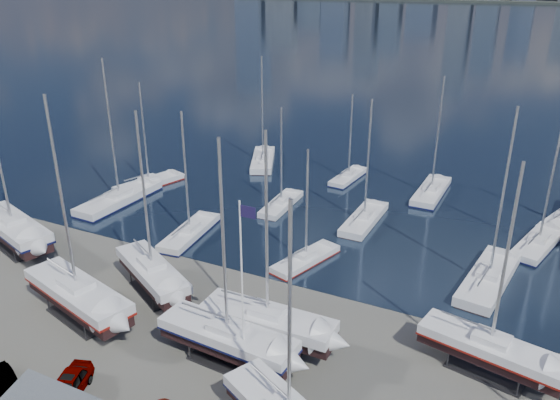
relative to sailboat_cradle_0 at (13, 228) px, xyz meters
The scene contains 23 objects.
ground 27.87m from the sailboat_cradle_0, ahead, with size 1400.00×1400.00×0.00m, color #605E59.
water 307.21m from the sailboat_cradle_0, 84.87° to the left, with size 1400.00×600.00×0.40m, color #172536.
far_shore 566.64m from the sailboat_cradle_0, 87.22° to the left, with size 1400.00×80.00×2.20m, color #2D332D.
sailboat_cradle_0 is the anchor object (origin of this frame).
sailboat_cradle_1 16.45m from the sailboat_cradle_0, 22.60° to the right, with size 12.03×6.11×18.52m.
sailboat_cradle_2 18.25m from the sailboat_cradle_0, ahead, with size 10.23×7.33×16.47m.
sailboat_cradle_3 29.56m from the sailboat_cradle_0, 11.18° to the right, with size 10.74×3.57×17.03m.
sailboat_cradle_4 30.78m from the sailboat_cradle_0, ahead, with size 10.45×3.00×16.94m.
sailboat_cradle_6 46.07m from the sailboat_cradle_0, ahead, with size 10.17×4.69×15.87m.
sailboat_moored_0 14.14m from the sailboat_cradle_0, 84.17° to the left, with size 3.80×12.40×18.39m.
sailboat_moored_1 20.20m from the sailboat_cradle_0, 86.89° to the left, with size 5.43×10.05×14.48m.
sailboat_moored_2 36.66m from the sailboat_cradle_0, 73.70° to the left, with size 7.23×11.16×16.41m.
sailboat_moored_3 17.83m from the sailboat_cradle_0, 34.71° to the left, with size 3.69×9.83×14.35m.
sailboat_moored_4 29.44m from the sailboat_cradle_0, 47.20° to the left, with size 2.71×8.59×12.83m.
sailboat_moored_5 41.88m from the sailboat_cradle_0, 54.92° to the left, with size 3.05×8.40×12.30m.
sailboat_moored_6 30.02m from the sailboat_cradle_0, 20.07° to the left, with size 4.57×8.46×12.19m.
sailboat_moored_7 37.38m from the sailboat_cradle_0, 35.53° to the left, with size 2.84×9.87×14.88m.
sailboat_moored_8 48.82m from the sailboat_cradle_0, 43.38° to the left, with size 3.19×10.65×15.83m.
sailboat_moored_9 46.92m from the sailboat_cradle_0, 17.53° to the left, with size 4.72×11.74×17.22m.
sailboat_moored_10 54.06m from the sailboat_cradle_0, 26.28° to the left, with size 5.21×10.18×14.66m.
car_a 25.14m from the sailboat_cradle_0, 32.42° to the right, with size 1.91×4.74×1.62m, color gray.
car_b 22.64m from the sailboat_cradle_0, 41.56° to the right, with size 1.42×4.09×1.35m, color gray.
flagpole 31.88m from the sailboat_cradle_0, 11.52° to the right, with size 1.17×0.12×13.33m.
Camera 1 is at (19.13, -39.00, 26.34)m, focal length 35.00 mm.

